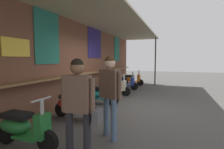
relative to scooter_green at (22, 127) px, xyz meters
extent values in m
plane|color=#474442|center=(3.43, -1.08, -0.39)|extent=(38.44, 38.44, 0.00)
cube|color=brown|center=(3.43, 0.94, 1.24)|extent=(13.73, 0.25, 3.26)
cube|color=brown|center=(3.43, 0.64, 0.72)|extent=(12.35, 0.36, 0.05)
cube|color=#236B5B|center=(1.76, 0.80, 1.92)|extent=(1.03, 0.02, 1.60)
cube|color=navy|center=(4.90, 0.80, 2.04)|extent=(1.31, 0.02, 1.45)
cube|color=#236B5B|center=(8.03, 0.80, 1.87)|extent=(0.93, 0.02, 1.43)
cube|color=gold|center=(0.67, 0.80, 1.53)|extent=(0.77, 0.03, 0.42)
cube|color=#BCB28E|center=(3.43, -0.34, 2.65)|extent=(13.18, 2.32, 0.06)
cylinder|color=#332D28|center=(9.20, -1.40, 1.13)|extent=(0.08, 0.08, 3.04)
ellipsoid|color=#237533|center=(0.00, 0.17, 0.01)|extent=(0.39, 0.70, 0.30)
cube|color=black|center=(0.00, 0.12, 0.21)|extent=(0.31, 0.55, 0.10)
cube|color=#237533|center=(0.00, -0.18, -0.14)|extent=(0.39, 0.50, 0.04)
cube|color=#237533|center=(-0.01, -0.48, 0.08)|extent=(0.28, 0.16, 0.44)
cylinder|color=#B7B7BC|center=(-0.01, -0.48, 0.21)|extent=(0.07, 0.07, 0.70)
cylinder|color=#B7B7BC|center=(-0.01, -0.48, 0.56)|extent=(0.46, 0.04, 0.04)
cylinder|color=black|center=(-0.01, -0.58, -0.19)|extent=(0.11, 0.40, 0.40)
cylinder|color=black|center=(0.01, 0.42, -0.19)|extent=(0.11, 0.40, 0.40)
ellipsoid|color=red|center=(1.77, 0.17, 0.01)|extent=(0.43, 0.72, 0.30)
cube|color=black|center=(1.77, 0.12, 0.21)|extent=(0.34, 0.57, 0.10)
cube|color=red|center=(1.75, -0.18, -0.14)|extent=(0.41, 0.52, 0.04)
cube|color=red|center=(1.73, -0.48, 0.08)|extent=(0.29, 0.18, 0.44)
cylinder|color=#B7B7BC|center=(1.73, -0.48, 0.21)|extent=(0.07, 0.07, 0.70)
cylinder|color=#B7B7BC|center=(1.73, -0.48, 0.56)|extent=(0.46, 0.07, 0.04)
cylinder|color=black|center=(1.72, -0.58, -0.19)|extent=(0.13, 0.41, 0.40)
cylinder|color=black|center=(1.79, 0.42, -0.19)|extent=(0.13, 0.41, 0.40)
ellipsoid|color=#197075|center=(3.42, 0.17, 0.01)|extent=(0.39, 0.71, 0.30)
cube|color=black|center=(3.43, 0.12, 0.21)|extent=(0.31, 0.55, 0.10)
cube|color=#197075|center=(3.43, -0.18, -0.14)|extent=(0.39, 0.51, 0.04)
cube|color=#197075|center=(3.43, -0.48, 0.08)|extent=(0.28, 0.16, 0.44)
cylinder|color=#B7B7BC|center=(3.43, -0.48, 0.21)|extent=(0.07, 0.07, 0.70)
cylinder|color=#B7B7BC|center=(3.43, -0.48, 0.56)|extent=(0.46, 0.04, 0.04)
cylinder|color=black|center=(3.44, -0.58, -0.19)|extent=(0.11, 0.40, 0.40)
cylinder|color=black|center=(3.42, 0.42, -0.19)|extent=(0.11, 0.40, 0.40)
ellipsoid|color=beige|center=(5.16, 0.17, 0.01)|extent=(0.42, 0.72, 0.30)
cube|color=black|center=(5.17, 0.12, 0.21)|extent=(0.33, 0.57, 0.10)
cube|color=beige|center=(5.18, -0.18, -0.14)|extent=(0.41, 0.52, 0.04)
cube|color=beige|center=(5.20, -0.48, 0.08)|extent=(0.29, 0.17, 0.44)
cylinder|color=#B7B7BC|center=(5.20, -0.48, 0.21)|extent=(0.07, 0.07, 0.70)
cylinder|color=#B7B7BC|center=(5.20, -0.48, 0.56)|extent=(0.46, 0.06, 0.04)
cylinder|color=black|center=(5.20, -0.58, -0.19)|extent=(0.12, 0.40, 0.40)
cylinder|color=black|center=(5.15, 0.42, -0.19)|extent=(0.12, 0.40, 0.40)
ellipsoid|color=#233D9E|center=(6.85, 0.17, 0.01)|extent=(0.40, 0.71, 0.30)
cube|color=black|center=(6.85, 0.12, 0.21)|extent=(0.32, 0.56, 0.10)
cube|color=#233D9E|center=(6.86, -0.18, -0.14)|extent=(0.39, 0.51, 0.04)
cube|color=#233D9E|center=(6.87, -0.48, 0.08)|extent=(0.28, 0.17, 0.44)
cylinder|color=#B7B7BC|center=(6.87, -0.48, 0.21)|extent=(0.07, 0.07, 0.70)
cylinder|color=#B7B7BC|center=(6.87, -0.48, 0.56)|extent=(0.46, 0.05, 0.04)
cylinder|color=black|center=(6.87, -0.58, -0.19)|extent=(0.11, 0.40, 0.40)
cylinder|color=black|center=(6.84, 0.42, -0.19)|extent=(0.11, 0.40, 0.40)
ellipsoid|color=orange|center=(8.56, 0.17, 0.01)|extent=(0.40, 0.71, 0.30)
cube|color=black|center=(8.56, 0.12, 0.21)|extent=(0.31, 0.56, 0.10)
cube|color=orange|center=(8.55, -0.18, -0.14)|extent=(0.39, 0.51, 0.04)
cube|color=orange|center=(8.54, -0.48, 0.08)|extent=(0.28, 0.17, 0.44)
cylinder|color=#B7B7BC|center=(8.54, -0.48, 0.21)|extent=(0.07, 0.07, 0.70)
cylinder|color=#B7B7BC|center=(8.54, -0.48, 0.56)|extent=(0.46, 0.05, 0.04)
cylinder|color=black|center=(8.54, -0.58, -0.19)|extent=(0.11, 0.40, 0.40)
cylinder|color=black|center=(8.56, 0.42, -0.19)|extent=(0.11, 0.40, 0.40)
cylinder|color=#232328|center=(-0.07, -1.08, 0.02)|extent=(0.12, 0.12, 0.82)
cylinder|color=#232328|center=(-0.05, -1.39, 0.02)|extent=(0.12, 0.12, 0.82)
cube|color=brown|center=(-0.06, -1.24, 0.72)|extent=(0.25, 0.43, 0.58)
sphere|color=brown|center=(-0.06, -1.24, 1.13)|extent=(0.22, 0.22, 0.22)
sphere|color=black|center=(-0.06, -1.24, 1.17)|extent=(0.20, 0.20, 0.20)
cylinder|color=brown|center=(-0.09, -0.99, 0.70)|extent=(0.08, 0.08, 0.55)
cylinder|color=brown|center=(-0.03, -1.48, 0.70)|extent=(0.08, 0.08, 0.55)
cube|color=#4C4C51|center=(-0.01, -1.55, 0.38)|extent=(0.27, 0.13, 0.20)
cylinder|color=slate|center=(0.83, -1.52, 0.03)|extent=(0.12, 0.12, 0.85)
cylinder|color=slate|center=(1.07, -1.27, 0.03)|extent=(0.12, 0.12, 0.85)
cube|color=brown|center=(0.95, -1.40, 0.76)|extent=(0.33, 0.47, 0.60)
sphere|color=beige|center=(0.95, -1.40, 1.18)|extent=(0.23, 0.23, 0.23)
sphere|color=#472D19|center=(0.95, -1.40, 1.22)|extent=(0.21, 0.21, 0.21)
cylinder|color=brown|center=(0.86, -1.63, 0.74)|extent=(0.08, 0.08, 0.56)
cylinder|color=brown|center=(1.03, -1.16, 0.74)|extent=(0.08, 0.08, 0.56)
camera|label=1|loc=(-2.48, -2.69, 1.26)|focal=28.74mm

